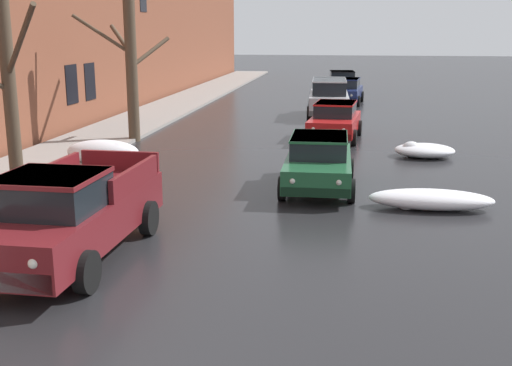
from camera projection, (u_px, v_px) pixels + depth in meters
name	position (u px, v px, depth m)	size (l,w,h in m)	color
left_sidewalk_slab	(91.00, 142.00, 23.96)	(3.12, 80.00, 0.12)	gray
snow_bank_along_left_kerb	(423.00, 150.00, 21.37)	(1.98, 1.47, 0.53)	white
snow_bank_mid_block_left	(107.00, 153.00, 20.19)	(2.33, 1.15, 0.78)	white
snow_bank_near_corner_right	(429.00, 199.00, 15.22)	(2.94, 1.03, 0.47)	white
bare_tree_second_along_sidewalk	(6.00, 79.00, 15.19)	(3.47, 2.60, 5.75)	#4C3D2D
bare_tree_mid_block	(130.00, 59.00, 23.81)	(3.11, 2.23, 5.99)	#4C3D2D
pickup_truck_maroon_approaching_near_lane	(68.00, 214.00, 11.74)	(2.20, 5.21, 1.76)	maroon
sedan_green_parked_kerbside_close	(319.00, 161.00, 17.05)	(1.94, 4.17, 1.42)	#1E5633
sedan_red_parked_kerbside_mid	(335.00, 120.00, 24.69)	(2.15, 4.10, 1.42)	red
suv_silver_parked_far_down_block	(329.00, 96.00, 30.89)	(2.15, 4.82, 1.82)	#B7B7BC
sedan_darkblue_queued_behind_truck	(345.00, 90.00, 36.45)	(2.20, 4.26, 1.42)	navy
sedan_black_at_far_intersection	(342.00, 81.00, 42.70)	(2.24, 4.06, 1.42)	black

